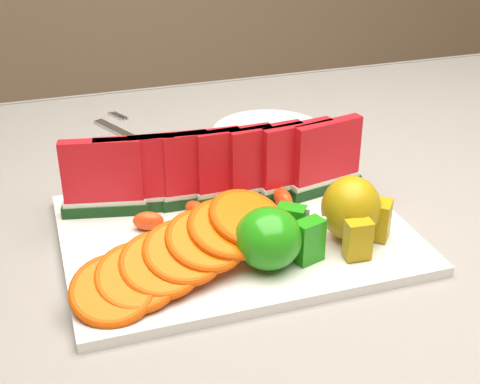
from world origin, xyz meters
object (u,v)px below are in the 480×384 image
at_px(platter, 235,233).
at_px(pear_cluster, 353,211).
at_px(apple_cluster, 274,237).
at_px(fork, 126,133).
at_px(side_plate, 269,133).

xyz_separation_m(platter, pear_cluster, (0.12, -0.06, 0.04)).
distance_m(apple_cluster, fork, 0.44).
relative_size(apple_cluster, side_plate, 0.50).
xyz_separation_m(apple_cluster, pear_cluster, (0.10, 0.02, 0.01)).
bearing_deg(apple_cluster, side_plate, 70.37).
bearing_deg(apple_cluster, fork, 101.74).
xyz_separation_m(platter, apple_cluster, (0.02, -0.08, 0.04)).
bearing_deg(platter, side_plate, 62.29).
relative_size(apple_cluster, fork, 0.56).
relative_size(pear_cluster, fork, 0.49).
distance_m(platter, pear_cluster, 0.14).
distance_m(pear_cluster, fork, 0.46).
bearing_deg(platter, fork, 101.63).
bearing_deg(pear_cluster, platter, 151.65).
bearing_deg(side_plate, fork, 161.34).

